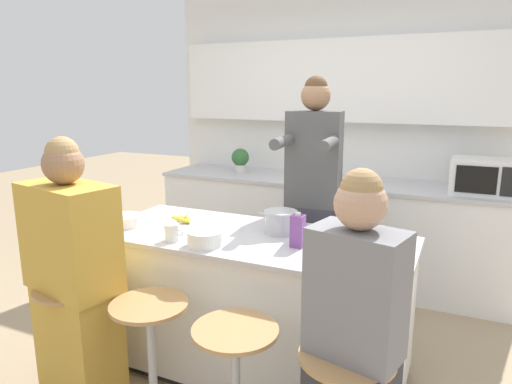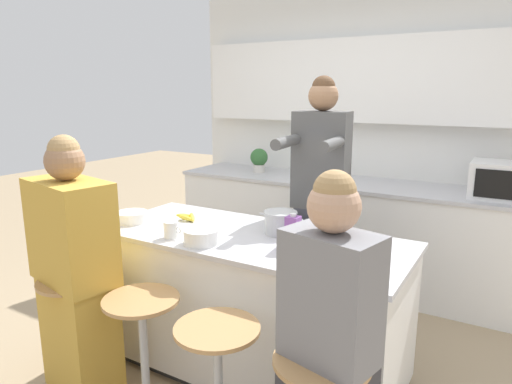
{
  "view_description": "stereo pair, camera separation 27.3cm",
  "coord_description": "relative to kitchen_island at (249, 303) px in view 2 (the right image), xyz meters",
  "views": [
    {
      "loc": [
        1.11,
        -2.34,
        1.73
      ],
      "look_at": [
        0.0,
        0.08,
        1.14
      ],
      "focal_mm": 32.0,
      "sensor_mm": 36.0,
      "label": 1
    },
    {
      "loc": [
        1.36,
        -2.22,
        1.73
      ],
      "look_at": [
        0.0,
        0.08,
        1.14
      ],
      "focal_mm": 32.0,
      "sensor_mm": 36.0,
      "label": 2
    }
  ],
  "objects": [
    {
      "name": "kitchen_island",
      "position": [
        0.0,
        0.0,
        0.0
      ],
      "size": [
        1.9,
        0.8,
        0.89
      ],
      "color": "black",
      "rests_on": "ground_plane"
    },
    {
      "name": "ground_plane",
      "position": [
        0.0,
        0.0,
        -0.45
      ],
      "size": [
        16.0,
        16.0,
        0.0
      ],
      "primitive_type": "plane",
      "color": "tan"
    },
    {
      "name": "back_counter",
      "position": [
        0.0,
        1.66,
        0.02
      ],
      "size": [
        3.2,
        0.69,
        0.94
      ],
      "color": "white",
      "rests_on": "ground_plane"
    },
    {
      "name": "juice_carton",
      "position": [
        0.32,
        -0.07,
        0.53
      ],
      "size": [
        0.07,
        0.07,
        0.2
      ],
      "color": "#7A428E",
      "rests_on": "kitchen_island"
    },
    {
      "name": "bar_stool_leftmost",
      "position": [
        -0.76,
        -0.67,
        -0.06
      ],
      "size": [
        0.39,
        0.39,
        0.69
      ],
      "color": "tan",
      "rests_on": "ground_plane"
    },
    {
      "name": "coffee_cup_near",
      "position": [
        -0.37,
        -0.27,
        0.49
      ],
      "size": [
        0.12,
        0.09,
        0.1
      ],
      "color": "white",
      "rests_on": "kitchen_island"
    },
    {
      "name": "microwave",
      "position": [
        1.26,
        1.62,
        0.62
      ],
      "size": [
        0.46,
        0.38,
        0.27
      ],
      "color": "white",
      "rests_on": "back_counter"
    },
    {
      "name": "cooking_pot",
      "position": [
        0.14,
        0.13,
        0.51
      ],
      "size": [
        0.29,
        0.2,
        0.14
      ],
      "color": "#B7BABC",
      "rests_on": "kitchen_island"
    },
    {
      "name": "bar_stool_center_left",
      "position": [
        -0.25,
        -0.65,
        -0.06
      ],
      "size": [
        0.39,
        0.39,
        0.69
      ],
      "color": "tan",
      "rests_on": "ground_plane"
    },
    {
      "name": "person_seated_near",
      "position": [
        0.78,
        -0.68,
        0.23
      ],
      "size": [
        0.4,
        0.33,
        1.46
      ],
      "rotation": [
        0.0,
        0.0,
        -0.23
      ],
      "color": "#333338",
      "rests_on": "ground_plane"
    },
    {
      "name": "person_wrapped_blanket",
      "position": [
        -0.73,
        -0.68,
        0.26
      ],
      "size": [
        0.58,
        0.39,
        1.51
      ],
      "rotation": [
        0.0,
        0.0,
        -0.21
      ],
      "color": "gold",
      "rests_on": "ground_plane"
    },
    {
      "name": "wall_back",
      "position": [
        0.0,
        2.0,
        1.09
      ],
      "size": [
        3.44,
        0.22,
        2.7
      ],
      "color": "silver",
      "rests_on": "ground_plane"
    },
    {
      "name": "person_cooking",
      "position": [
        0.18,
        0.65,
        0.48
      ],
      "size": [
        0.42,
        0.62,
        1.83
      ],
      "rotation": [
        0.0,
        0.0,
        0.1
      ],
      "color": "#383842",
      "rests_on": "ground_plane"
    },
    {
      "name": "fruit_bowl",
      "position": [
        -0.81,
        -0.15,
        0.47
      ],
      "size": [
        0.21,
        0.21,
        0.07
      ],
      "color": "white",
      "rests_on": "kitchen_island"
    },
    {
      "name": "mixing_bowl_steel",
      "position": [
        -0.15,
        -0.27,
        0.48
      ],
      "size": [
        0.19,
        0.19,
        0.08
      ],
      "color": "white",
      "rests_on": "kitchen_island"
    },
    {
      "name": "potted_plant",
      "position": [
        -0.9,
        1.66,
        0.62
      ],
      "size": [
        0.17,
        0.17,
        0.24
      ],
      "color": "beige",
      "rests_on": "back_counter"
    },
    {
      "name": "banana_bunch",
      "position": [
        -0.52,
        0.07,
        0.46
      ],
      "size": [
        0.17,
        0.12,
        0.05
      ],
      "color": "yellow",
      "rests_on": "kitchen_island"
    }
  ]
}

